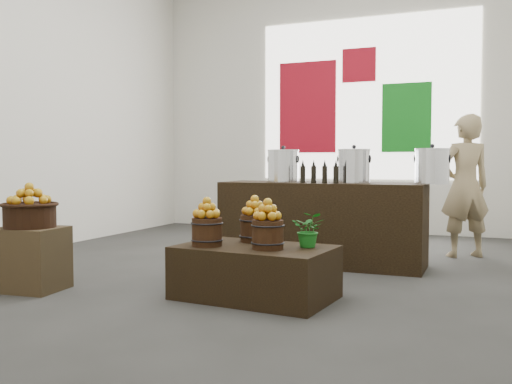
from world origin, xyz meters
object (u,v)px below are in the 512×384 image
at_px(stock_pot_left, 283,167).
at_px(wicker_basket, 30,216).
at_px(crate, 31,259).
at_px(display_table, 255,272).
at_px(stock_pot_center, 354,167).
at_px(stock_pot_right, 432,167).
at_px(counter, 322,223).
at_px(shopper, 465,186).

bearing_deg(stock_pot_left, wicker_basket, -125.58).
bearing_deg(crate, stock_pot_left, 54.42).
xyz_separation_m(wicker_basket, display_table, (1.82, 0.43, -0.41)).
relative_size(display_table, stock_pot_center, 3.68).
bearing_deg(display_table, stock_pot_right, 59.87).
relative_size(counter, stock_pot_right, 6.47).
height_order(stock_pot_center, stock_pot_right, same).
height_order(counter, shopper, shopper).
distance_m(wicker_basket, stock_pot_center, 3.05).
height_order(display_table, stock_pot_center, stock_pot_center).
bearing_deg(crate, stock_pot_center, 42.78).
height_order(display_table, stock_pot_right, stock_pot_right).
xyz_separation_m(wicker_basket, stock_pot_right, (2.97, 2.06, 0.39)).
xyz_separation_m(counter, stock_pot_center, (0.33, 0.00, 0.58)).
bearing_deg(wicker_basket, crate, 0.00).
relative_size(stock_pot_left, stock_pot_center, 1.00).
relative_size(wicker_basket, stock_pot_right, 1.30).
xyz_separation_m(crate, wicker_basket, (0.00, 0.00, 0.35)).
height_order(display_table, stock_pot_left, stock_pot_left).
height_order(wicker_basket, stock_pot_center, stock_pot_center).
bearing_deg(shopper, stock_pot_right, 45.83).
distance_m(crate, stock_pot_right, 3.69).
xyz_separation_m(stock_pot_center, stock_pot_right, (0.75, 0.00, 0.00)).
bearing_deg(display_table, stock_pot_center, 81.33).
bearing_deg(stock_pot_center, stock_pot_left, -179.94).
distance_m(crate, counter, 2.80).
bearing_deg(counter, crate, -132.70).
relative_size(display_table, stock_pot_right, 3.68).
height_order(stock_pot_left, stock_pot_right, same).
distance_m(wicker_basket, counter, 2.80).
relative_size(display_table, shopper, 0.74).
xyz_separation_m(stock_pot_left, stock_pot_right, (1.50, 0.00, 0.00)).
xyz_separation_m(display_table, stock_pot_left, (-0.35, 1.62, 0.80)).
distance_m(stock_pot_right, shopper, 1.10).
bearing_deg(stock_pot_left, shopper, 30.65).
bearing_deg(display_table, stock_pot_left, 107.41).
relative_size(stock_pot_center, stock_pot_right, 1.00).
height_order(wicker_basket, counter, counter).
relative_size(display_table, stock_pot_left, 3.68).
bearing_deg(wicker_basket, shopper, 43.79).
relative_size(counter, shopper, 1.31).
bearing_deg(stock_pot_right, stock_pot_left, -179.94).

